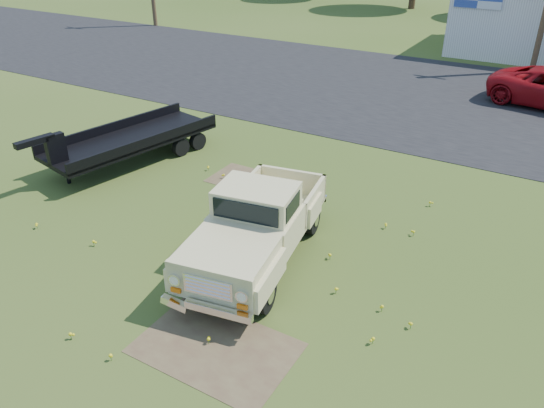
% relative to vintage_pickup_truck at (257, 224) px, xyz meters
% --- Properties ---
extents(ground, '(140.00, 140.00, 0.00)m').
position_rel_vintage_pickup_truck_xyz_m(ground, '(-0.62, 0.06, -0.99)').
color(ground, '#374F19').
rests_on(ground, ground).
extents(asphalt_lot, '(90.00, 14.00, 0.02)m').
position_rel_vintage_pickup_truck_xyz_m(asphalt_lot, '(-0.62, 15.06, -0.99)').
color(asphalt_lot, black).
rests_on(asphalt_lot, ground).
extents(dirt_patch_a, '(3.00, 2.00, 0.01)m').
position_rel_vintage_pickup_truck_xyz_m(dirt_patch_a, '(0.88, -2.94, -0.99)').
color(dirt_patch_a, brown).
rests_on(dirt_patch_a, ground).
extents(dirt_patch_b, '(2.20, 1.60, 0.01)m').
position_rel_vintage_pickup_truck_xyz_m(dirt_patch_b, '(-2.62, 3.56, -0.99)').
color(dirt_patch_b, brown).
rests_on(dirt_patch_b, ground).
extents(vintage_pickup_truck, '(3.00, 5.72, 1.97)m').
position_rel_vintage_pickup_truck_xyz_m(vintage_pickup_truck, '(0.00, 0.00, 0.00)').
color(vintage_pickup_truck, beige).
rests_on(vintage_pickup_truck, ground).
extents(flatbed_trailer, '(3.34, 6.59, 1.72)m').
position_rel_vintage_pickup_truck_xyz_m(flatbed_trailer, '(-6.75, 2.89, -0.13)').
color(flatbed_trailer, black).
rests_on(flatbed_trailer, ground).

